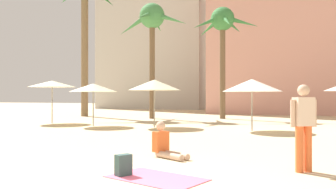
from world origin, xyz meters
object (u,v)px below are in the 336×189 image
Objects in this scene: cafe_umbrella_1 at (52,84)px; backpack at (123,166)px; cafe_umbrella_2 at (93,88)px; cafe_umbrella_3 at (252,85)px; cafe_umbrella_0 at (154,85)px; person_far_right at (304,124)px; palm_tree_far_left at (223,28)px; beach_towel at (156,178)px; palm_tree_right at (152,24)px; person_mid_right at (166,145)px.

cafe_umbrella_1 is 14.26m from backpack.
cafe_umbrella_3 is (7.84, 0.03, 0.05)m from cafe_umbrella_2.
cafe_umbrella_0 is 10.71m from person_far_right.
backpack is (0.88, -17.59, -5.94)m from palm_tree_far_left.
beach_towel is at bearing 84.95° from person_far_right.
person_mid_right is at bearing -68.23° from palm_tree_right.
cafe_umbrella_3 is (4.68, -0.34, -0.07)m from cafe_umbrella_0.
person_mid_right is (0.13, 2.22, 0.10)m from backpack.
cafe_umbrella_1 is 1.46× the size of beach_towel.
palm_tree_right is at bearing 110.73° from beach_towel.
palm_tree_right reaches higher than cafe_umbrella_0.
person_mid_right is 0.59× the size of person_far_right.
palm_tree_right is at bearing 142.60° from person_mid_right.
cafe_umbrella_2 is 5.74× the size of backpack.
cafe_umbrella_0 is at bearing 142.87° from person_mid_right.
palm_tree_right is at bearing 137.37° from cafe_umbrella_3.
cafe_umbrella_1 is 15.66m from person_far_right.
palm_tree_far_left is at bearing 107.80° from cafe_umbrella_3.
cafe_umbrella_2 is (-5.29, -7.96, -4.19)m from palm_tree_far_left.
backpack is (6.18, -9.64, -1.75)m from cafe_umbrella_2.
person_far_right is (9.50, -8.18, -0.98)m from cafe_umbrella_2.
cafe_umbrella_1 is at bearing -15.44° from backpack.
palm_tree_right is 8.03m from cafe_umbrella_1.
palm_tree_far_left reaches higher than cafe_umbrella_1.
cafe_umbrella_0 is 8.59m from person_mid_right.
cafe_umbrella_1 is 12.78m from person_mid_right.
cafe_umbrella_2 reaches higher than backpack.
cafe_umbrella_0 reaches higher than cafe_umbrella_3.
backpack is at bearing -48.65° from cafe_umbrella_1.
beach_towel is 3.18m from person_far_right.
cafe_umbrella_1 reaches higher than beach_towel.
person_mid_right is at bearing 103.80° from beach_towel.
beach_towel is (10.00, -10.59, -2.20)m from cafe_umbrella_1.
cafe_umbrella_1 is 11.03m from cafe_umbrella_3.
palm_tree_far_left reaches higher than person_mid_right.
palm_tree_far_left reaches higher than person_far_right.
cafe_umbrella_0 is 1.45× the size of beach_towel.
cafe_umbrella_3 reaches higher than person_far_right.
person_mid_right is 3.35m from person_far_right.
cafe_umbrella_0 is 4.70m from cafe_umbrella_3.
beach_towel is 0.70m from backpack.
cafe_umbrella_0 reaches higher than backpack.
backpack is at bearing -99.74° from cafe_umbrella_3.
palm_tree_right is 18.22m from backpack.
beach_towel is 2.30m from person_mid_right.
person_mid_right is at bearing 42.89° from person_far_right.
person_far_right is (4.21, -16.14, -5.17)m from palm_tree_far_left.
cafe_umbrella_2 is (-3.15, -0.37, -0.12)m from cafe_umbrella_0.
person_far_right is at bearing -59.24° from palm_tree_right.
cafe_umbrella_0 is 10.62m from backpack.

